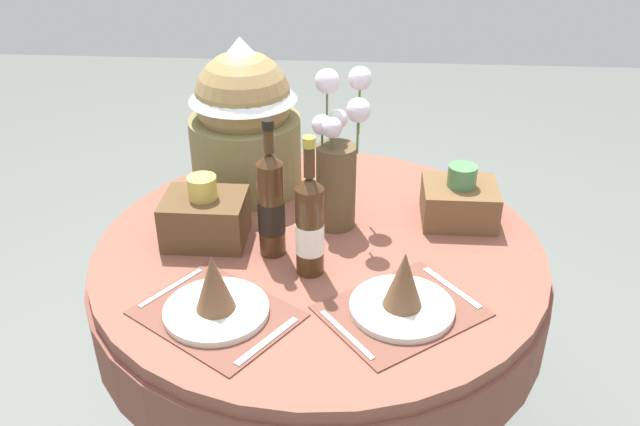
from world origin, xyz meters
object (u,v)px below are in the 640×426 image
(dining_table, at_px, (319,285))
(gift_tub_back_left, at_px, (244,112))
(wine_bottle_centre, at_px, (310,225))
(flower_vase, at_px, (338,161))
(wine_bottle_left, at_px, (271,204))
(woven_basket_side_right, at_px, (459,200))
(woven_basket_side_left, at_px, (205,217))
(place_setting_right, at_px, (403,295))
(place_setting_left, at_px, (215,298))

(dining_table, xyz_separation_m, gift_tub_back_left, (-0.24, 0.32, 0.37))
(wine_bottle_centre, bearing_deg, flower_vase, 77.36)
(wine_bottle_left, xyz_separation_m, woven_basket_side_right, (0.50, 0.20, -0.08))
(flower_vase, relative_size, woven_basket_side_left, 1.99)
(place_setting_right, bearing_deg, dining_table, 127.61)
(dining_table, bearing_deg, flower_vase, 71.25)
(woven_basket_side_right, bearing_deg, wine_bottle_left, -157.76)
(dining_table, xyz_separation_m, wine_bottle_left, (-0.12, -0.04, 0.27))
(woven_basket_side_left, bearing_deg, wine_bottle_left, -15.39)
(wine_bottle_centre, distance_m, woven_basket_side_left, 0.32)
(wine_bottle_centre, bearing_deg, gift_tub_back_left, 117.19)
(wine_bottle_left, xyz_separation_m, woven_basket_side_left, (-0.18, 0.05, -0.07))
(wine_bottle_left, xyz_separation_m, gift_tub_back_left, (-0.13, 0.37, 0.10))
(flower_vase, relative_size, woven_basket_side_right, 2.09)
(wine_bottle_centre, relative_size, gift_tub_back_left, 0.79)
(place_setting_right, bearing_deg, woven_basket_side_left, 151.47)
(woven_basket_side_left, bearing_deg, woven_basket_side_right, 12.61)
(place_setting_left, xyz_separation_m, place_setting_right, (0.42, 0.04, 0.00))
(flower_vase, bearing_deg, dining_table, -108.75)
(dining_table, relative_size, woven_basket_side_right, 5.97)
(place_setting_right, distance_m, flower_vase, 0.45)
(place_setting_left, relative_size, wine_bottle_left, 1.16)
(dining_table, xyz_separation_m, place_setting_right, (0.21, -0.27, 0.18))
(dining_table, height_order, place_setting_left, place_setting_left)
(gift_tub_back_left, bearing_deg, place_setting_left, -87.17)
(woven_basket_side_left, bearing_deg, dining_table, -1.37)
(place_setting_right, bearing_deg, wine_bottle_centre, 146.44)
(place_setting_left, height_order, wine_bottle_left, wine_bottle_left)
(place_setting_right, relative_size, woven_basket_side_right, 2.11)
(wine_bottle_left, distance_m, woven_basket_side_right, 0.54)
(dining_table, xyz_separation_m, wine_bottle_centre, (-0.01, -0.12, 0.27))
(place_setting_right, relative_size, flower_vase, 1.01)
(flower_vase, xyz_separation_m, gift_tub_back_left, (-0.28, 0.20, 0.05))
(gift_tub_back_left, bearing_deg, dining_table, -53.06)
(place_setting_left, xyz_separation_m, woven_basket_side_right, (0.59, 0.47, 0.01))
(dining_table, distance_m, wine_bottle_left, 0.30)
(gift_tub_back_left, height_order, woven_basket_side_left, gift_tub_back_left)
(wine_bottle_left, distance_m, gift_tub_back_left, 0.40)
(place_setting_left, bearing_deg, dining_table, 55.77)
(wine_bottle_left, distance_m, wine_bottle_centre, 0.13)
(wine_bottle_left, relative_size, woven_basket_side_left, 1.72)
(gift_tub_back_left, relative_size, woven_basket_side_right, 2.28)
(woven_basket_side_left, relative_size, woven_basket_side_right, 1.05)
(place_setting_right, bearing_deg, woven_basket_side_right, 68.34)
(flower_vase, relative_size, gift_tub_back_left, 0.92)
(flower_vase, relative_size, wine_bottle_centre, 1.17)
(wine_bottle_left, relative_size, woven_basket_side_right, 1.82)
(gift_tub_back_left, distance_m, woven_basket_side_left, 0.36)
(dining_table, distance_m, place_setting_right, 0.39)
(place_setting_right, distance_m, wine_bottle_left, 0.41)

